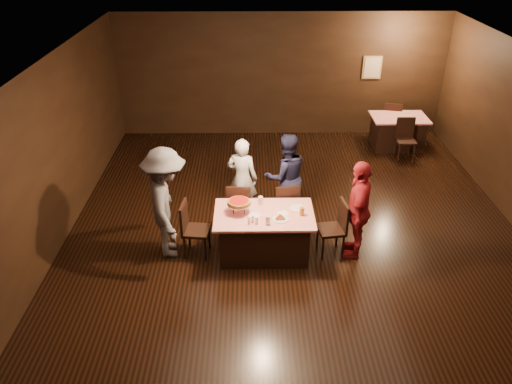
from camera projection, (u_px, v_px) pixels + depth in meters
room at (301, 128)px, 7.51m from camera, size 10.00×10.04×3.02m
main_table at (264, 234)px, 8.16m from camera, size 1.60×1.00×0.77m
back_table at (397, 132)px, 11.95m from camera, size 1.30×0.90×0.77m
chair_far_left at (240, 206)px, 8.76m from camera, size 0.46×0.46×0.95m
chair_far_right at (285, 205)px, 8.77m from camera, size 0.47×0.47×0.95m
chair_end_left at (196, 230)px, 8.10m from camera, size 0.46×0.46×0.95m
chair_end_right at (331, 229)px, 8.13m from camera, size 0.47×0.47×0.95m
chair_back_near at (406, 140)px, 11.30m from camera, size 0.42×0.42×0.95m
chair_back_far at (392, 119)px, 12.43m from camera, size 0.51×0.51×0.95m
diner_white_jacket at (242, 178)px, 9.02m from camera, size 0.65×0.52×1.55m
diner_navy_hoodie at (286, 177)px, 8.98m from camera, size 0.92×0.80×1.64m
diner_grey_knit at (166, 203)px, 7.92m from camera, size 0.93×1.33×1.88m
diner_red_shirt at (358, 209)px, 7.94m from camera, size 0.63×1.06×1.69m
pizza_stand at (239, 202)px, 7.92m from camera, size 0.38×0.38×0.22m
plate_with_slice at (280, 218)px, 7.80m from camera, size 0.25×0.25×0.06m
plate_empty at (298, 208)px, 8.10m from camera, size 0.25×0.25×0.01m
glass_front_left at (268, 220)px, 7.67m from camera, size 0.08×0.08×0.14m
glass_amber at (302, 211)px, 7.90m from camera, size 0.08×0.08×0.14m
glass_back at (261, 200)px, 8.20m from camera, size 0.08×0.08×0.14m
condiments at (253, 221)px, 7.70m from camera, size 0.17×0.10×0.09m
napkin_center at (283, 213)px, 7.97m from camera, size 0.19×0.19×0.01m
napkin_left at (255, 215)px, 7.92m from camera, size 0.21×0.21×0.01m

